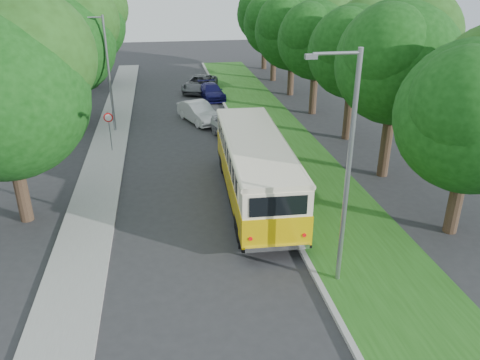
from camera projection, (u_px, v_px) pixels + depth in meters
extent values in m
plane|color=#2A2A2D|center=(208.00, 254.00, 18.01)|extent=(120.00, 120.00, 0.00)
cube|color=gray|center=(270.00, 190.00, 23.03)|extent=(0.20, 70.00, 0.15)
cube|color=#214F15|center=(316.00, 187.00, 23.39)|extent=(4.50, 70.00, 0.13)
cube|color=gray|center=(94.00, 204.00, 21.75)|extent=(2.20, 70.00, 0.12)
cylinder|color=#332319|center=(457.00, 195.00, 18.87)|extent=(0.56, 0.56, 3.35)
sphere|color=#0F3C0D|center=(473.00, 117.00, 17.53)|extent=(5.85, 5.85, 5.85)
sphere|color=#0F3C0D|center=(468.00, 104.00, 16.44)|extent=(4.09, 4.09, 4.09)
cylinder|color=#332319|center=(387.00, 137.00, 24.05)|extent=(0.56, 0.56, 4.26)
sphere|color=#0F3C0D|center=(397.00, 63.00, 22.51)|extent=(5.98, 5.98, 5.98)
sphere|color=#0F3C0D|center=(415.00, 35.00, 22.72)|extent=(4.49, 4.49, 4.49)
sphere|color=#0F3C0D|center=(389.00, 50.00, 21.39)|extent=(4.19, 4.19, 4.19)
cylinder|color=#332319|center=(349.00, 109.00, 29.56)|extent=(0.56, 0.56, 3.95)
sphere|color=#0F3C0D|center=(354.00, 52.00, 28.12)|extent=(5.61, 5.61, 5.61)
sphere|color=#0F3C0D|center=(368.00, 31.00, 28.32)|extent=(4.21, 4.21, 4.21)
sphere|color=#0F3C0D|center=(346.00, 42.00, 27.08)|extent=(3.92, 3.92, 3.92)
cylinder|color=#332319|center=(314.00, 88.00, 34.92)|extent=(0.56, 0.56, 3.86)
sphere|color=#0F3C0D|center=(317.00, 40.00, 33.50)|extent=(5.64, 5.64, 5.64)
sphere|color=#0F3C0D|center=(328.00, 23.00, 33.69)|extent=(4.23, 4.23, 4.23)
sphere|color=#0F3C0D|center=(309.00, 31.00, 32.44)|extent=(3.95, 3.95, 3.95)
cylinder|color=#332319|center=(291.00, 74.00, 40.36)|extent=(0.56, 0.56, 3.58)
sphere|color=#0F3C0D|center=(293.00, 32.00, 38.91)|extent=(6.36, 6.36, 6.36)
sphere|color=#0F3C0D|center=(304.00, 15.00, 39.13)|extent=(4.77, 4.77, 4.77)
sphere|color=#0F3C0D|center=(284.00, 23.00, 37.73)|extent=(4.45, 4.45, 4.45)
cylinder|color=#332319|center=(273.00, 61.00, 45.72)|extent=(0.56, 0.56, 3.68)
sphere|color=#0F3C0D|center=(274.00, 24.00, 44.30)|extent=(5.91, 5.91, 5.91)
sphere|color=#0F3C0D|center=(284.00, 11.00, 44.50)|extent=(4.43, 4.43, 4.43)
sphere|color=#0F3C0D|center=(267.00, 17.00, 43.20)|extent=(4.14, 4.14, 4.14)
cylinder|color=#332319|center=(264.00, 50.00, 51.10)|extent=(0.56, 0.56, 4.05)
sphere|color=#0F3C0D|center=(265.00, 15.00, 49.60)|extent=(5.97, 5.97, 5.97)
sphere|color=#0F3C0D|center=(274.00, 2.00, 49.80)|extent=(4.48, 4.48, 4.48)
sphere|color=#0F3C0D|center=(258.00, 8.00, 48.48)|extent=(4.18, 4.18, 4.18)
cylinder|color=#332319|center=(20.00, 181.00, 19.71)|extent=(0.56, 0.56, 3.68)
sphere|color=#0F3C0D|center=(1.00, 95.00, 18.19)|extent=(6.80, 6.80, 6.80)
sphere|color=#0F3C0D|center=(31.00, 55.00, 18.43)|extent=(5.10, 5.10, 5.10)
cylinder|color=#332319|center=(72.00, 99.00, 32.31)|extent=(0.56, 0.56, 3.68)
sphere|color=#0F3C0D|center=(63.00, 44.00, 30.79)|extent=(6.80, 6.80, 6.80)
sphere|color=#0F3C0D|center=(81.00, 21.00, 31.02)|extent=(5.10, 5.10, 5.10)
sphere|color=#0F3C0D|center=(42.00, 32.00, 29.52)|extent=(4.76, 4.76, 4.76)
cylinder|color=#332319|center=(92.00, 67.00, 43.10)|extent=(0.56, 0.56, 3.68)
sphere|color=#0F3C0D|center=(87.00, 25.00, 41.58)|extent=(6.80, 6.80, 6.80)
sphere|color=#0F3C0D|center=(99.00, 8.00, 41.82)|extent=(5.10, 5.10, 5.10)
sphere|color=#0F3C0D|center=(72.00, 16.00, 40.32)|extent=(4.76, 4.76, 4.76)
cylinder|color=gray|center=(348.00, 177.00, 14.78)|extent=(0.16, 0.16, 8.00)
cylinder|color=gray|center=(337.00, 53.00, 13.10)|extent=(1.40, 0.10, 0.10)
cube|color=gray|center=(311.00, 57.00, 13.01)|extent=(0.35, 0.16, 0.14)
cylinder|color=gray|center=(109.00, 76.00, 30.17)|extent=(0.16, 0.16, 7.50)
cylinder|color=gray|center=(91.00, 17.00, 28.59)|extent=(1.40, 0.10, 0.10)
cube|color=gray|center=(78.00, 19.00, 28.50)|extent=(0.35, 0.16, 0.14)
cylinder|color=gray|center=(110.00, 132.00, 27.61)|extent=(0.06, 0.06, 2.50)
cone|color=red|center=(108.00, 118.00, 27.20)|extent=(0.56, 0.02, 0.56)
cone|color=white|center=(108.00, 118.00, 27.19)|extent=(0.40, 0.02, 0.40)
imported|color=#AAAAAF|center=(233.00, 128.00, 29.90)|extent=(2.76, 4.81, 1.54)
imported|color=silver|center=(199.00, 112.00, 33.36)|extent=(2.99, 4.65, 1.45)
imported|color=#151458|center=(212.00, 91.00, 39.59)|extent=(2.24, 4.43, 1.23)
imported|color=#54575C|center=(200.00, 84.00, 41.95)|extent=(3.94, 5.53, 1.40)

